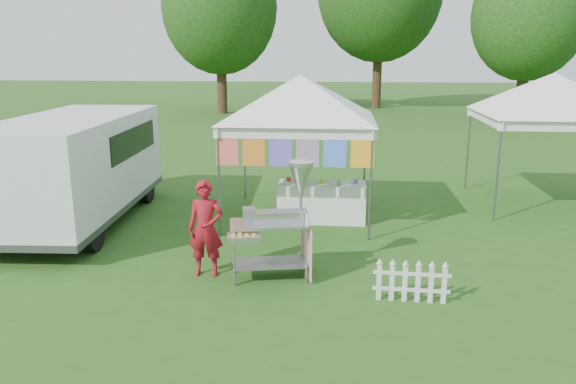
# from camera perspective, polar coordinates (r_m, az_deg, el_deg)

# --- Properties ---
(ground) EXTENTS (120.00, 120.00, 0.00)m
(ground) POSITION_cam_1_polar(r_m,az_deg,el_deg) (8.81, -0.58, -8.94)
(ground) COLOR #2A4F16
(ground) RESTS_ON ground
(canopy_main) EXTENTS (4.24, 4.24, 3.45)m
(canopy_main) POSITION_cam_1_polar(r_m,az_deg,el_deg) (11.60, 1.23, 11.80)
(canopy_main) COLOR #59595E
(canopy_main) RESTS_ON ground
(canopy_right) EXTENTS (4.24, 4.24, 3.45)m
(canopy_right) POSITION_cam_1_polar(r_m,az_deg,el_deg) (13.87, 25.50, 10.86)
(canopy_right) COLOR #59595E
(canopy_right) RESTS_ON ground
(tree_left) EXTENTS (6.40, 6.40, 9.53)m
(tree_left) POSITION_cam_1_polar(r_m,az_deg,el_deg) (32.87, -6.95, 18.12)
(tree_left) COLOR #362813
(tree_left) RESTS_ON ground
(tree_right) EXTENTS (5.60, 5.60, 8.42)m
(tree_right) POSITION_cam_1_polar(r_m,az_deg,el_deg) (31.47, 23.30, 16.12)
(tree_right) COLOR #362813
(tree_right) RESTS_ON ground
(donut_cart) EXTENTS (1.34, 1.13, 1.83)m
(donut_cart) POSITION_cam_1_polar(r_m,az_deg,el_deg) (8.55, -0.65, -1.98)
(donut_cart) COLOR gray
(donut_cart) RESTS_ON ground
(vendor) EXTENTS (0.57, 0.39, 1.53)m
(vendor) POSITION_cam_1_polar(r_m,az_deg,el_deg) (8.85, -8.36, -3.69)
(vendor) COLOR maroon
(vendor) RESTS_ON ground
(cargo_van) EXTENTS (2.40, 5.38, 2.19)m
(cargo_van) POSITION_cam_1_polar(r_m,az_deg,el_deg) (12.28, -20.58, 2.53)
(cargo_van) COLOR silver
(cargo_van) RESTS_ON ground
(picket_fence) EXTENTS (1.08, 0.08, 0.56)m
(picket_fence) POSITION_cam_1_polar(r_m,az_deg,el_deg) (8.17, 12.42, -9.00)
(picket_fence) COLOR silver
(picket_fence) RESTS_ON ground
(display_table) EXTENTS (1.80, 0.70, 0.81)m
(display_table) POSITION_cam_1_polar(r_m,az_deg,el_deg) (11.70, 3.43, -1.02)
(display_table) COLOR white
(display_table) RESTS_ON ground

